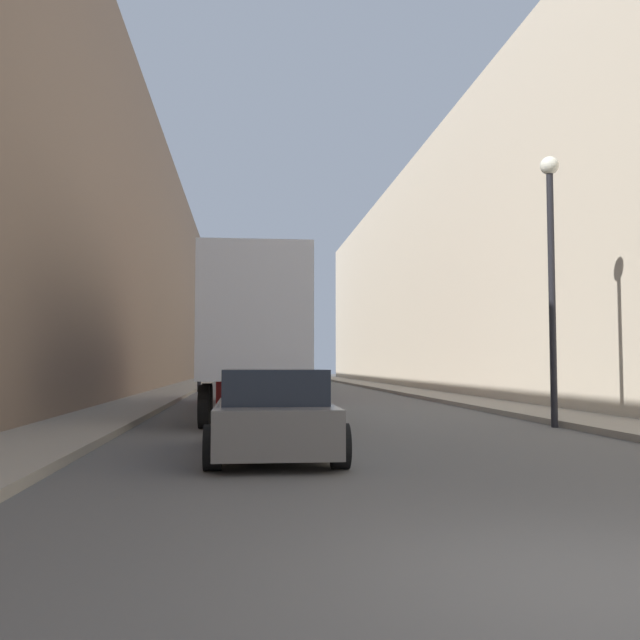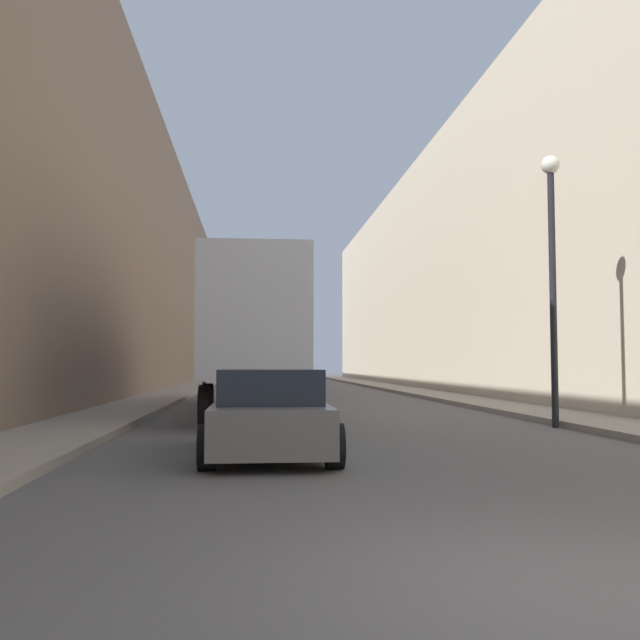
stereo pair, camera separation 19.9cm
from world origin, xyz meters
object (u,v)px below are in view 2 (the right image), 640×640
at_px(sedan_car, 269,414).
at_px(semi_truck, 254,336).
at_px(street_lamp, 552,250).
at_px(traffic_signal_gantry, 231,320).

bearing_deg(sedan_car, semi_truck, 91.30).
distance_m(semi_truck, street_lamp, 9.66).
distance_m(sedan_car, street_lamp, 8.78).
height_order(sedan_car, traffic_signal_gantry, traffic_signal_gantry).
relative_size(sedan_car, traffic_signal_gantry, 0.79).
xyz_separation_m(traffic_signal_gantry, street_lamp, (8.25, -22.41, 0.34)).
bearing_deg(street_lamp, semi_truck, 137.39).
bearing_deg(sedan_car, traffic_signal_gantry, 93.21).
height_order(semi_truck, sedan_car, semi_truck).
bearing_deg(street_lamp, sedan_car, -146.75).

